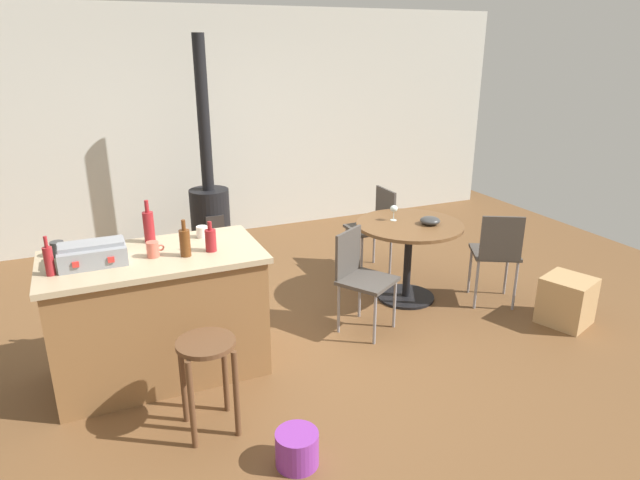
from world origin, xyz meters
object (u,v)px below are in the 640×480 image
Objects in this scene: folding_chair_left at (375,223)px; wood_stove at (210,205)px; bottle_1 at (49,260)px; bottle_3 at (149,226)px; folding_chair_far at (497,251)px; cup_0 at (153,249)px; toolbox at (92,254)px; bottle_0 at (211,240)px; cup_2 at (58,249)px; cup_1 at (202,232)px; wine_glass at (394,209)px; serving_bowl at (430,221)px; folding_chair_near at (360,273)px; wooden_stool at (207,363)px; bottle_2 at (185,242)px; dining_table at (409,242)px; cardboard_box at (567,301)px; kitchen_island at (159,314)px; plastic_bucket at (297,448)px.

folding_chair_left is 1.88m from wood_stove.
bottle_1 is 0.75m from bottle_3.
cup_0 is at bearing 179.30° from folding_chair_far.
bottle_1 is at bearing -157.79° from toolbox.
folding_chair_far is 3.12m from wood_stove.
bottle_0 is 0.51m from bottle_3.
bottle_0 reaches higher than cup_2.
folding_chair_far is at bearing -6.89° from bottle_3.
bottle_0 reaches higher than folding_chair_left.
folding_chair_far reaches higher than folding_chair_left.
bottle_1 is 1.07m from cup_1.
wine_glass is 0.34m from serving_bowl.
wine_glass is (0.59, 0.48, 0.35)m from folding_chair_near.
wooden_stool is 1.20m from bottle_3.
bottle_1 and bottle_2 have the same top height.
folding_chair_far is 3.60m from bottle_1.
bottle_1 is at bearing -173.15° from serving_bowl.
serving_bowl is at bearing 0.54° from cup_2.
wood_stove is at bearing 68.92° from cup_0.
folding_chair_left is (-0.59, 1.17, -0.01)m from folding_chair_far.
wine_glass is at bearing 39.07° from folding_chair_near.
wooden_stool is 0.63× the size of dining_table.
wood_stove reaches higher than toolbox.
cup_1 is 0.29× the size of cardboard_box.
dining_table is at bearing 12.66° from bottle_2.
bottle_0 is at bearing 7.99° from bottle_2.
bottle_1 is (-0.25, -0.10, 0.03)m from toolbox.
cup_1 is at bearing -178.97° from serving_bowl.
kitchen_island is 3.35m from cardboard_box.
wine_glass is 0.35× the size of cardboard_box.
bottle_0 is 0.31m from cup_1.
bottle_0 is (-1.91, -0.44, 0.43)m from dining_table.
cup_0 reaches higher than wooden_stool.
wooden_stool is 3.42× the size of serving_bowl.
folding_chair_left is 3.49× the size of plastic_bucket.
cardboard_box is (1.66, -0.63, -0.29)m from folding_chair_near.
kitchen_island is 2.39× the size of wooden_stool.
cup_0 is at bearing -170.10° from dining_table.
wooden_stool is 0.71× the size of folding_chair_left.
toolbox is (-2.67, -0.36, 0.42)m from dining_table.
bottle_0 is 0.39m from cup_0.
wood_stove is (-0.72, 2.26, 0.08)m from folding_chair_near.
bottle_1 reaches higher than folding_chair_far.
dining_table is 2.32× the size of toolbox.
cup_1 is at bearing 16.64° from toolbox.
wine_glass reaches higher than plastic_bucket.
bottle_0 is 1.48× the size of wine_glass.
bottle_2 is at bearing -106.15° from wood_stove.
bottle_0 is (-2.56, -0.01, 0.47)m from folding_chair_far.
wooden_stool is 4.95× the size of cup_2.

